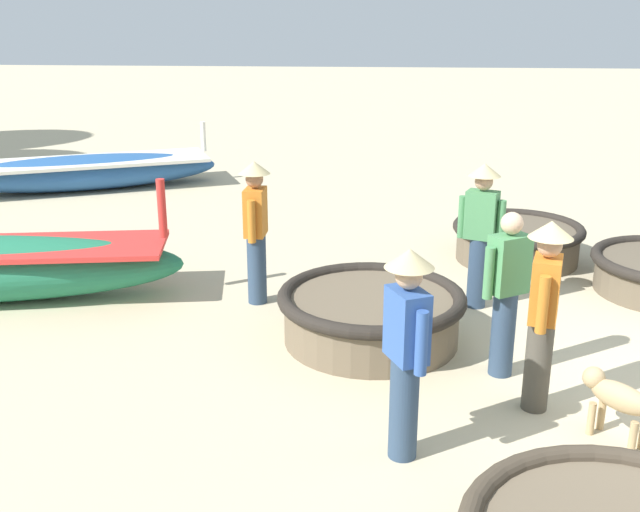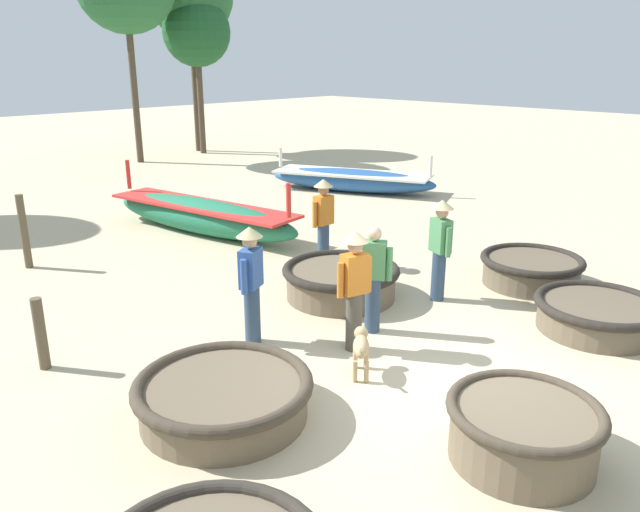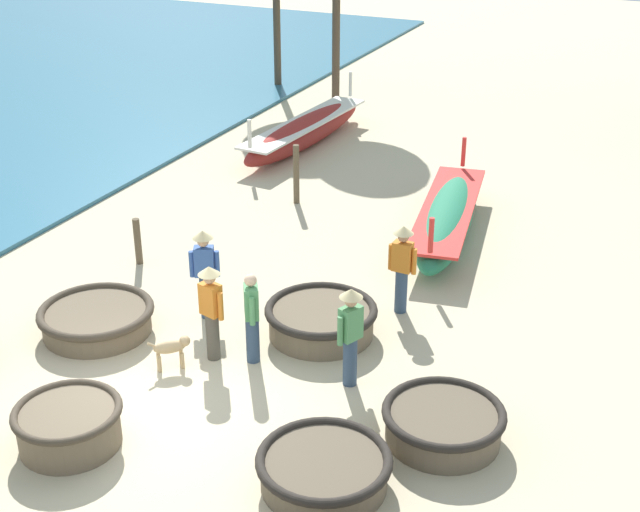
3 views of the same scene
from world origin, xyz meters
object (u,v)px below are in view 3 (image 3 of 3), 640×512
at_px(mooring_post_inland, 138,241).
at_px(coracle_center, 321,319).
at_px(fisherman_standing_left, 351,331).
at_px(fisherman_by_coracle, 252,316).
at_px(long_boat_ochre_hull, 305,131).
at_px(fisherman_hauling, 205,268).
at_px(coracle_far_right, 69,424).
at_px(coracle_front_left, 443,423).
at_px(fisherman_standing_right, 402,263).
at_px(coracle_front_right, 97,318).
at_px(dog, 172,347).
at_px(long_boat_white_hull, 447,218).
at_px(fisherman_with_hat, 211,307).
at_px(coracle_far_left, 324,469).
at_px(mooring_post_mid_beach, 296,174).

bearing_deg(mooring_post_inland, coracle_center, -13.02).
relative_size(fisherman_standing_left, fisherman_by_coracle, 1.06).
bearing_deg(long_boat_ochre_hull, fisherman_hauling, -74.86).
relative_size(coracle_far_right, coracle_front_left, 0.87).
bearing_deg(fisherman_standing_right, coracle_front_right, -147.57).
height_order(coracle_front_right, long_boat_ochre_hull, long_boat_ochre_hull).
bearing_deg(dog, mooring_post_inland, 132.62).
bearing_deg(long_boat_white_hull, coracle_front_left, -73.17).
relative_size(coracle_front_left, fisherman_with_hat, 1.05).
bearing_deg(dog, fisherman_hauling, 102.51).
height_order(coracle_center, fisherman_hauling, fisherman_hauling).
bearing_deg(coracle_front_left, fisherman_by_coracle, 168.19).
height_order(coracle_front_right, fisherman_standing_right, fisherman_standing_right).
height_order(coracle_front_left, fisherman_by_coracle, fisherman_by_coracle).
xyz_separation_m(coracle_far_left, coracle_front_right, (-5.19, 2.02, 0.00)).
xyz_separation_m(coracle_front_right, long_boat_white_hull, (4.25, 6.41, 0.14)).
bearing_deg(coracle_far_right, coracle_far_left, 10.82).
height_order(fisherman_by_coracle, fisherman_with_hat, fisherman_with_hat).
relative_size(long_boat_ochre_hull, fisherman_standing_right, 3.58).
xyz_separation_m(fisherman_hauling, mooring_post_mid_beach, (-0.92, 5.51, -0.26)).
bearing_deg(mooring_post_inland, long_boat_white_hull, 36.70).
relative_size(coracle_far_left, fisherman_with_hat, 1.08).
relative_size(coracle_front_left, fisherman_hauling, 1.05).
height_order(fisherman_by_coracle, mooring_post_inland, fisherman_by_coracle).
relative_size(dog, mooring_post_inland, 0.58).
distance_m(coracle_front_left, fisherman_standing_left, 2.01).
relative_size(fisherman_by_coracle, fisherman_with_hat, 0.94).
relative_size(coracle_far_left, fisherman_standing_left, 1.08).
height_order(coracle_far_left, coracle_front_right, coracle_front_right).
bearing_deg(fisherman_with_hat, coracle_front_right, -177.46).
relative_size(coracle_front_right, mooring_post_mid_beach, 1.41).
xyz_separation_m(coracle_front_right, fisherman_hauling, (1.44, 1.25, 0.69)).
bearing_deg(coracle_center, mooring_post_mid_beach, 119.93).
relative_size(coracle_far_left, dog, 3.28).
bearing_deg(fisherman_standing_left, long_boat_ochre_hull, 118.89).
distance_m(coracle_far_left, mooring_post_inland, 7.64).
distance_m(long_boat_white_hull, dog, 7.25).
height_order(coracle_front_right, mooring_post_mid_beach, mooring_post_mid_beach).
bearing_deg(coracle_front_right, coracle_center, 23.26).
bearing_deg(mooring_post_inland, fisherman_hauling, -28.90).
bearing_deg(mooring_post_mid_beach, dog, -79.84).
relative_size(long_boat_ochre_hull, fisherman_by_coracle, 3.81).
xyz_separation_m(fisherman_standing_left, dog, (-2.76, -0.75, -0.59)).
bearing_deg(long_boat_ochre_hull, fisherman_standing_right, -54.17).
height_order(coracle_front_left, long_boat_ochre_hull, long_boat_ochre_hull).
xyz_separation_m(coracle_center, dog, (-1.73, -1.94, 0.07)).
bearing_deg(coracle_center, coracle_front_right, -156.74).
height_order(coracle_far_left, long_boat_white_hull, long_boat_white_hull).
bearing_deg(coracle_front_right, fisherman_by_coracle, 5.88).
bearing_deg(fisherman_hauling, fisherman_standing_left, -16.36).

